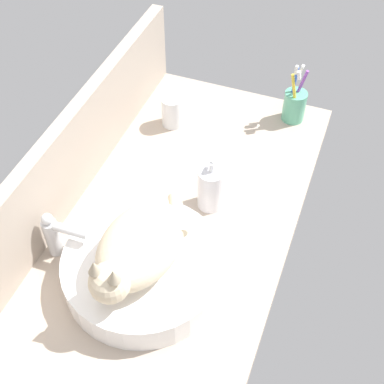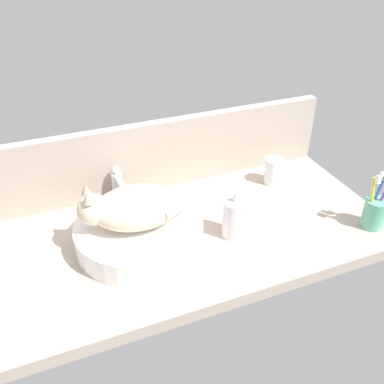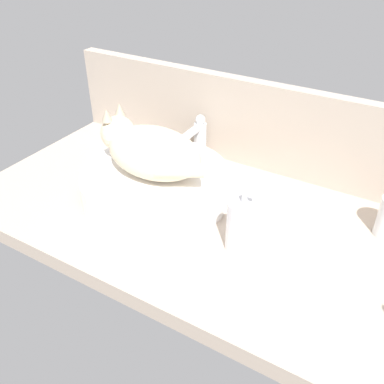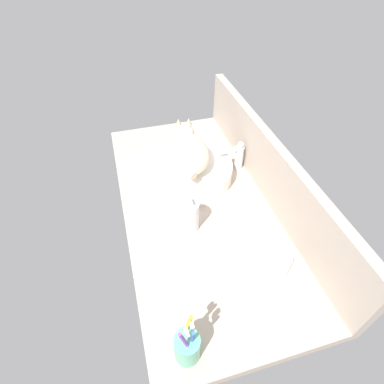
# 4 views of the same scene
# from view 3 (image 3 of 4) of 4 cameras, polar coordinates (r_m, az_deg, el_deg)

# --- Properties ---
(ground_plane) EXTENTS (1.21, 0.60, 0.04)m
(ground_plane) POSITION_cam_3_polar(r_m,az_deg,el_deg) (1.04, 2.58, -4.10)
(ground_plane) COLOR #B2A08E
(backsplash_panel) EXTENTS (1.21, 0.04, 0.24)m
(backsplash_panel) POSITION_cam_3_polar(r_m,az_deg,el_deg) (1.18, 9.34, 8.62)
(backsplash_panel) COLOR #AD9E8E
(backsplash_panel) RESTS_ON ground_plane
(sink_basin) EXTENTS (0.37, 0.37, 0.07)m
(sink_basin) POSITION_cam_3_polar(r_m,az_deg,el_deg) (1.08, -4.78, 1.05)
(sink_basin) COLOR white
(sink_basin) RESTS_ON ground_plane
(cat) EXTENTS (0.32, 0.19, 0.14)m
(cat) POSITION_cam_3_polar(r_m,az_deg,el_deg) (1.04, -5.63, 5.66)
(cat) COLOR beige
(cat) RESTS_ON sink_basin
(faucet) EXTENTS (0.04, 0.12, 0.14)m
(faucet) POSITION_cam_3_polar(r_m,az_deg,el_deg) (1.22, 0.84, 7.34)
(faucet) COLOR silver
(faucet) RESTS_ON ground_plane
(soap_dispenser) EXTENTS (0.07, 0.07, 0.15)m
(soap_dispenser) POSITION_cam_3_polar(r_m,az_deg,el_deg) (0.90, 6.71, -4.52)
(soap_dispenser) COLOR silver
(soap_dispenser) RESTS_ON ground_plane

